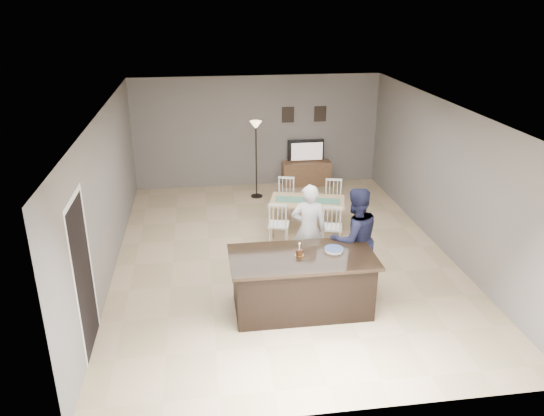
{
  "coord_description": "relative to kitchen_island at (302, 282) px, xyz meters",
  "views": [
    {
      "loc": [
        -1.41,
        -8.62,
        4.46
      ],
      "look_at": [
        -0.24,
        -0.3,
        1.07
      ],
      "focal_mm": 35.0,
      "sensor_mm": 36.0,
      "label": 1
    }
  ],
  "objects": [
    {
      "name": "plate_stack",
      "position": [
        0.5,
        0.09,
        0.47
      ],
      "size": [
        0.29,
        0.29,
        0.04
      ],
      "color": "white",
      "rests_on": "kitchen_island"
    },
    {
      "name": "birthday_cake",
      "position": [
        -0.04,
        0.02,
        0.49
      ],
      "size": [
        0.13,
        0.13,
        0.21
      ],
      "color": "#EDB645",
      "rests_on": "kitchen_island"
    },
    {
      "name": "floor",
      "position": [
        0.0,
        1.8,
        -0.45
      ],
      "size": [
        8.0,
        8.0,
        0.0
      ],
      "primitive_type": "plane",
      "color": "tan",
      "rests_on": "ground"
    },
    {
      "name": "tv_screen_glow",
      "position": [
        1.2,
        5.56,
        0.42
      ],
      "size": [
        0.78,
        0.0,
        0.78
      ],
      "primitive_type": "plane",
      "rotation": [
        1.57,
        0.0,
        3.14
      ],
      "color": "orange",
      "rests_on": "tv_console"
    },
    {
      "name": "kitchen_island",
      "position": [
        0.0,
        0.0,
        0.0
      ],
      "size": [
        2.15,
        1.1,
        0.9
      ],
      "color": "black",
      "rests_on": "floor"
    },
    {
      "name": "man",
      "position": [
        0.95,
        0.55,
        0.4
      ],
      "size": [
        0.95,
        0.8,
        1.71
      ],
      "primitive_type": "imported",
      "rotation": [
        0.0,
        0.0,
        3.35
      ],
      "color": "#171A34",
      "rests_on": "floor"
    },
    {
      "name": "picture_frames",
      "position": [
        1.15,
        5.78,
        1.3
      ],
      "size": [
        1.1,
        0.02,
        0.38
      ],
      "color": "black",
      "rests_on": "room_shell"
    },
    {
      "name": "dining_table",
      "position": [
        0.64,
        2.75,
        0.11
      ],
      "size": [
        1.76,
        1.94,
        0.89
      ],
      "rotation": [
        0.0,
        0.0,
        -0.26
      ],
      "color": "tan",
      "rests_on": "floor"
    },
    {
      "name": "tv_console",
      "position": [
        1.2,
        5.57,
        -0.15
      ],
      "size": [
        1.2,
        0.4,
        0.6
      ],
      "primitive_type": "cube",
      "color": "brown",
      "rests_on": "floor"
    },
    {
      "name": "floor_lamp",
      "position": [
        -0.13,
        4.9,
        0.95
      ],
      "size": [
        0.27,
        0.27,
        1.81
      ],
      "color": "black",
      "rests_on": "floor"
    },
    {
      "name": "woman",
      "position": [
        0.33,
        1.13,
        0.34
      ],
      "size": [
        0.66,
        0.51,
        1.6
      ],
      "primitive_type": "imported",
      "rotation": [
        0.0,
        0.0,
        2.9
      ],
      "color": "silver",
      "rests_on": "floor"
    },
    {
      "name": "doorway",
      "position": [
        -2.99,
        -0.5,
        0.8
      ],
      "size": [
        0.0,
        2.1,
        2.65
      ],
      "color": "black",
      "rests_on": "floor"
    },
    {
      "name": "television",
      "position": [
        1.2,
        5.64,
        0.41
      ],
      "size": [
        0.91,
        0.12,
        0.53
      ],
      "primitive_type": "imported",
      "rotation": [
        0.0,
        0.0,
        3.14
      ],
      "color": "black",
      "rests_on": "tv_console"
    },
    {
      "name": "room_shell",
      "position": [
        0.0,
        1.8,
        1.22
      ],
      "size": [
        8.0,
        8.0,
        8.0
      ],
      "color": "slate",
      "rests_on": "floor"
    }
  ]
}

